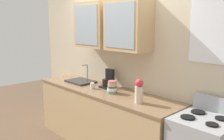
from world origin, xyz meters
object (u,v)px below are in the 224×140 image
object	(u,v)px
bowl_stack	(112,88)
vase	(139,91)
sink_faucet	(81,81)
cup_near_sink	(93,86)
coffee_maker	(108,81)

from	to	relation	value
bowl_stack	vase	size ratio (longest dim) A/B	0.59
sink_faucet	cup_near_sink	world-z (taller)	sink_faucet
sink_faucet	vase	world-z (taller)	vase
bowl_stack	coffee_maker	bearing A→B (deg)	147.21
bowl_stack	coffee_maker	world-z (taller)	coffee_maker
bowl_stack	vase	distance (m)	0.57
vase	coffee_maker	bearing A→B (deg)	163.67
vase	cup_near_sink	distance (m)	0.96
sink_faucet	bowl_stack	world-z (taller)	sink_faucet
sink_faucet	bowl_stack	distance (m)	0.87
cup_near_sink	coffee_maker	bearing A→B (deg)	65.82
vase	cup_near_sink	size ratio (longest dim) A/B	2.95
bowl_stack	vase	bearing A→B (deg)	-6.65
bowl_stack	cup_near_sink	distance (m)	0.39
bowl_stack	sink_faucet	bearing A→B (deg)	174.88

